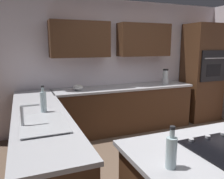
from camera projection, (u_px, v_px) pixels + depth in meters
ground_plane at (183, 170)px, 3.17m from camera, size 14.00×14.00×0.00m
wall_back at (120, 59)px, 4.73m from camera, size 6.00×0.44×2.60m
lower_cabinets_back at (124, 109)px, 4.61m from camera, size 2.80×0.60×0.86m
countertop_back at (125, 88)px, 4.53m from camera, size 2.84×0.64×0.04m
lower_cabinets_side at (42, 147)px, 2.92m from camera, size 0.60×2.90×0.86m
countertop_side at (40, 113)px, 2.83m from camera, size 0.64×2.94×0.04m
wall_oven at (202, 73)px, 5.20m from camera, size 0.80×0.66×2.17m
sink_unit at (43, 123)px, 2.34m from camera, size 0.46×0.70×0.23m
blender at (165, 78)px, 4.84m from camera, size 0.15×0.15×0.31m
mixing_bowl at (78, 87)px, 4.16m from camera, size 0.19×0.19×0.10m
dish_soap_bottle at (43, 101)px, 2.78m from camera, size 0.07×0.07×0.33m
oil_bottle at (171, 151)px, 1.50m from camera, size 0.07×0.07×0.29m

